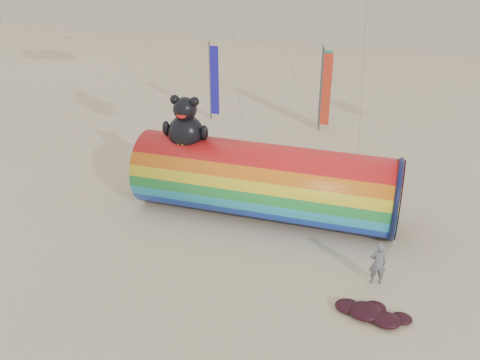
% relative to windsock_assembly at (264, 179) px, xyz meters
% --- Properties ---
extents(ground, '(160.00, 160.00, 0.00)m').
position_rel_windsock_assembly_xyz_m(ground, '(-1.14, -3.06, -1.78)').
color(ground, '#CCB58C').
rests_on(ground, ground).
extents(windsock_assembly, '(11.64, 3.54, 5.37)m').
position_rel_windsock_assembly_xyz_m(windsock_assembly, '(0.00, 0.00, 0.00)').
color(windsock_assembly, red).
rests_on(windsock_assembly, ground).
extents(kite_handler, '(0.72, 0.58, 1.74)m').
position_rel_windsock_assembly_xyz_m(kite_handler, '(5.31, -3.66, -0.91)').
color(kite_handler, slate).
rests_on(kite_handler, ground).
extents(fabric_bundle, '(2.62, 1.35, 0.41)m').
position_rel_windsock_assembly_xyz_m(fabric_bundle, '(5.32, -5.63, -1.61)').
color(fabric_bundle, '#390A15').
rests_on(fabric_bundle, ground).
extents(festival_banners, '(7.88, 0.99, 5.20)m').
position_rel_windsock_assembly_xyz_m(festival_banners, '(-1.65, 11.53, 0.86)').
color(festival_banners, '#59595E').
rests_on(festival_banners, ground).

